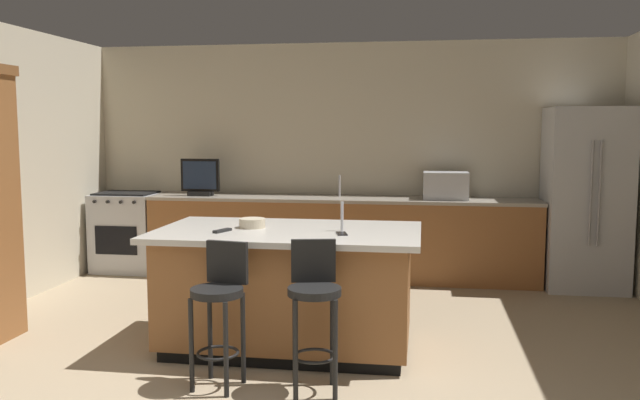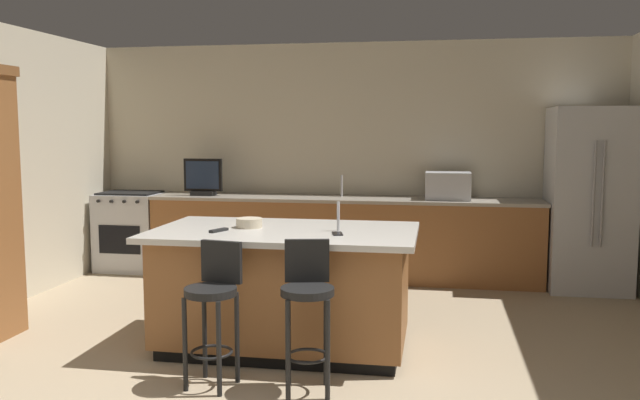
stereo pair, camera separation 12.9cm
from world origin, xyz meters
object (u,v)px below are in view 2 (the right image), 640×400
at_px(fruit_bowl, 249,223).
at_px(bar_stool_left, 213,302).
at_px(cell_phone, 337,234).
at_px(tv_remote, 219,230).
at_px(range_oven, 131,231).
at_px(bar_stool_right, 307,303).
at_px(refrigerator, 589,199).
at_px(kitchen_island, 285,288).
at_px(tv_monitor, 203,178).
at_px(microwave, 448,186).

bearing_deg(fruit_bowl, bar_stool_left, -89.88).
xyz_separation_m(cell_phone, tv_remote, (-0.88, -0.04, 0.01)).
bearing_deg(fruit_bowl, range_oven, 132.11).
relative_size(range_oven, bar_stool_right, 0.96).
bearing_deg(refrigerator, tv_remote, -140.91).
bearing_deg(kitchen_island, bar_stool_left, -109.71).
relative_size(refrigerator, tv_monitor, 4.26).
height_order(range_oven, microwave, microwave).
distance_m(refrigerator, tv_remote, 4.03).
bearing_deg(microwave, cell_phone, -107.63).
height_order(bar_stool_right, fruit_bowl, fruit_bowl).
bearing_deg(tv_monitor, bar_stool_right, -59.77).
height_order(fruit_bowl, cell_phone, fruit_bowl).
bearing_deg(bar_stool_left, fruit_bowl, 100.41).
relative_size(fruit_bowl, tv_remote, 1.18).
height_order(cell_phone, tv_remote, tv_remote).
relative_size(tv_monitor, bar_stool_left, 0.47).
distance_m(range_oven, cell_phone, 3.88).
xyz_separation_m(microwave, bar_stool_left, (-1.53, -3.23, -0.50)).
distance_m(microwave, bar_stool_left, 3.61).
bearing_deg(fruit_bowl, microwave, 57.11).
relative_size(bar_stool_right, cell_phone, 6.43).
xyz_separation_m(tv_monitor, bar_stool_right, (1.84, -3.16, -0.53)).
distance_m(kitchen_island, cell_phone, 0.64).
bearing_deg(kitchen_island, tv_remote, -157.05).
xyz_separation_m(bar_stool_right, tv_remote, (-0.78, 0.60, 0.35)).
xyz_separation_m(microwave, bar_stool_right, (-0.92, -3.21, -0.48)).
xyz_separation_m(range_oven, bar_stool_right, (2.77, -3.21, 0.11)).
bearing_deg(range_oven, bar_stool_right, -49.23).
xyz_separation_m(refrigerator, tv_monitor, (-4.19, 0.02, 0.16)).
bearing_deg(bar_stool_left, refrigerator, 57.07).
height_order(kitchen_island, bar_stool_left, bar_stool_left).
xyz_separation_m(tv_monitor, bar_stool_left, (1.22, -3.18, -0.55)).
height_order(refrigerator, fruit_bowl, refrigerator).
bearing_deg(kitchen_island, microwave, 62.77).
height_order(bar_stool_left, fruit_bowl, fruit_bowl).
xyz_separation_m(kitchen_island, tv_remote, (-0.45, -0.19, 0.46)).
bearing_deg(tv_monitor, microwave, 1.08).
distance_m(range_oven, microwave, 3.73).
distance_m(bar_stool_right, tv_remote, 1.05).
bearing_deg(bar_stool_left, tv_remote, 115.42).
relative_size(refrigerator, bar_stool_right, 1.96).
distance_m(bar_stool_left, fruit_bowl, 0.94).
height_order(range_oven, cell_phone, range_oven).
bearing_deg(cell_phone, tv_monitor, 113.75).
distance_m(refrigerator, fruit_bowl, 3.76).
bearing_deg(fruit_bowl, tv_monitor, 117.70).
relative_size(refrigerator, tv_remote, 11.14).
bearing_deg(fruit_bowl, tv_remote, -124.50).
bearing_deg(tv_remote, bar_stool_right, -14.49).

